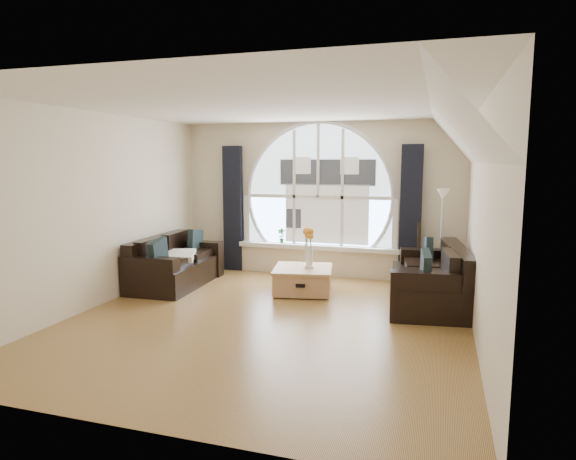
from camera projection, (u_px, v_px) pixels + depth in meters
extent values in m
cube|color=brown|center=(267.00, 320.00, 6.32)|extent=(5.00, 5.50, 0.01)
cube|color=silver|center=(266.00, 105.00, 5.94)|extent=(5.00, 5.50, 0.01)
cube|color=beige|center=(319.00, 199.00, 8.73)|extent=(5.00, 0.01, 2.70)
cube|color=beige|center=(138.00, 256.00, 3.53)|extent=(5.00, 0.01, 2.70)
cube|color=beige|center=(98.00, 210.00, 6.86)|extent=(0.01, 5.50, 2.70)
cube|color=beige|center=(481.00, 223.00, 5.40)|extent=(0.01, 5.50, 2.70)
cube|color=silver|center=(457.00, 131.00, 5.35)|extent=(0.92, 5.50, 0.72)
cube|color=silver|center=(318.00, 184.00, 8.67)|extent=(2.60, 0.06, 2.15)
cube|color=white|center=(317.00, 247.00, 8.76)|extent=(2.90, 0.22, 0.08)
cube|color=white|center=(318.00, 184.00, 8.64)|extent=(2.76, 0.08, 2.15)
cube|color=silver|center=(327.00, 191.00, 8.63)|extent=(1.70, 0.02, 1.50)
cube|color=black|center=(233.00, 209.00, 9.12)|extent=(0.35, 0.12, 2.30)
cube|color=black|center=(411.00, 214.00, 8.18)|extent=(0.35, 0.12, 2.30)
cube|color=black|center=(176.00, 261.00, 8.06)|extent=(0.97, 1.82, 0.79)
cube|color=black|center=(430.00, 277.00, 6.96)|extent=(1.19, 2.01, 0.84)
cube|color=tan|center=(303.00, 279.00, 7.63)|extent=(1.03, 1.03, 0.43)
cube|color=silver|center=(177.00, 256.00, 8.00)|extent=(0.71, 0.71, 0.10)
cube|color=white|center=(309.00, 243.00, 7.56)|extent=(0.24, 0.24, 0.70)
cube|color=#B2B2B2|center=(441.00, 240.00, 7.69)|extent=(0.24, 0.24, 1.60)
cube|color=brown|center=(418.00, 254.00, 7.95)|extent=(0.39, 0.30, 1.06)
imported|color=#1E6023|center=(281.00, 236.00, 8.93)|extent=(0.16, 0.12, 0.27)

